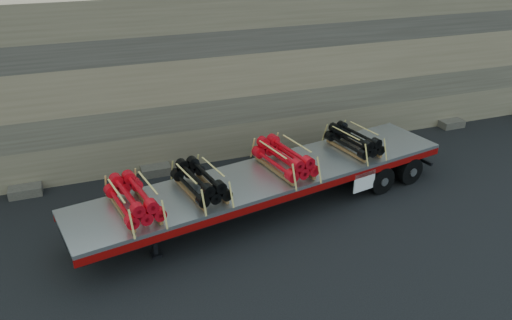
{
  "coord_description": "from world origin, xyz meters",
  "views": [
    {
      "loc": [
        -5.44,
        -13.97,
        9.63
      ],
      "look_at": [
        0.14,
        1.2,
        1.73
      ],
      "focal_mm": 35.0,
      "sensor_mm": 36.0,
      "label": 1
    }
  ],
  "objects_px": {
    "bundle_midrear": "(284,158)",
    "bundle_rear": "(354,141)",
    "bundle_midfront": "(200,182)",
    "bundle_front": "(134,199)",
    "trailer": "(270,191)"
  },
  "relations": [
    {
      "from": "bundle_rear",
      "to": "bundle_front",
      "type": "bearing_deg",
      "value": 180.0
    },
    {
      "from": "trailer",
      "to": "bundle_front",
      "type": "height_order",
      "value": "bundle_front"
    },
    {
      "from": "bundle_midrear",
      "to": "bundle_rear",
      "type": "distance_m",
      "value": 3.24
    },
    {
      "from": "trailer",
      "to": "bundle_front",
      "type": "bearing_deg",
      "value": 180.0
    },
    {
      "from": "trailer",
      "to": "bundle_front",
      "type": "relative_size",
      "value": 5.97
    },
    {
      "from": "bundle_midfront",
      "to": "bundle_rear",
      "type": "height_order",
      "value": "bundle_midfront"
    },
    {
      "from": "bundle_midfront",
      "to": "trailer",
      "type": "bearing_deg",
      "value": -0.0
    },
    {
      "from": "bundle_rear",
      "to": "bundle_midrear",
      "type": "bearing_deg",
      "value": -180.0
    },
    {
      "from": "trailer",
      "to": "bundle_midfront",
      "type": "height_order",
      "value": "bundle_midfront"
    },
    {
      "from": "trailer",
      "to": "bundle_front",
      "type": "distance_m",
      "value": 5.06
    },
    {
      "from": "bundle_midrear",
      "to": "bundle_rear",
      "type": "xyz_separation_m",
      "value": [
        3.18,
        0.6,
        -0.04
      ]
    },
    {
      "from": "bundle_midfront",
      "to": "bundle_front",
      "type": "bearing_deg",
      "value": 180.0
    },
    {
      "from": "trailer",
      "to": "bundle_midrear",
      "type": "bearing_deg",
      "value": 0.0
    },
    {
      "from": "bundle_front",
      "to": "bundle_midrear",
      "type": "xyz_separation_m",
      "value": [
        5.45,
        1.02,
        0.02
      ]
    },
    {
      "from": "trailer",
      "to": "bundle_midrear",
      "type": "distance_m",
      "value": 1.31
    }
  ]
}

